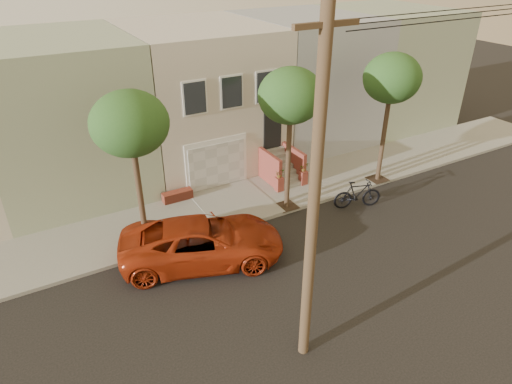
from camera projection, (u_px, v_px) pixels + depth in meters
ground at (320, 262)px, 17.07m from camera, size 90.00×90.00×0.00m
sidewalk at (252, 199)px, 21.11m from camera, size 40.00×3.70×0.15m
house_row at (198, 94)px, 23.83m from camera, size 33.10×11.70×7.00m
tree_left at (130, 125)px, 15.13m from camera, size 2.70×2.57×6.30m
tree_mid at (291, 97)px, 17.93m from camera, size 2.70×2.57×6.30m
tree_right at (392, 79)px, 20.30m from camera, size 2.70×2.57×6.30m
pickup_truck at (202, 241)px, 16.77m from camera, size 6.66×4.64×1.69m
motorcycle at (358, 194)px, 20.30m from camera, size 2.32×1.32×1.34m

